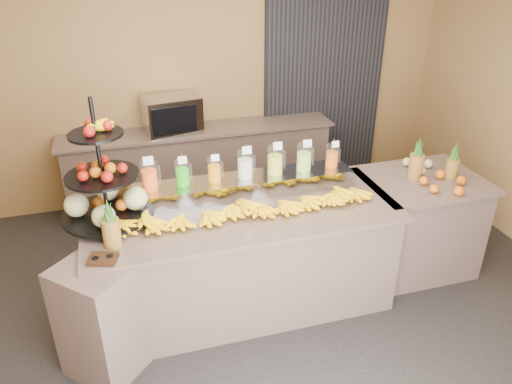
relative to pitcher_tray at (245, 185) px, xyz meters
name	(u,v)px	position (x,y,z in m)	size (l,w,h in m)	color
ground	(254,325)	(-0.09, -0.58, -1.01)	(6.00, 6.00, 0.00)	black
room_envelope	(249,76)	(0.09, 0.21, 0.87)	(6.04, 5.02, 2.82)	olive
buffet_counter	(232,264)	(-0.21, -0.32, -0.54)	(2.75, 1.25, 0.93)	gray
right_counter	(415,223)	(1.61, -0.18, -0.54)	(1.08, 0.88, 0.93)	gray
back_ledge	(200,166)	(-0.09, 1.67, -0.54)	(3.10, 0.55, 0.93)	gray
pitcher_tray	(245,185)	(0.00, 0.00, 0.00)	(1.85, 0.30, 0.15)	gray
juice_pitcher_orange_a	(149,177)	(-0.78, 0.00, 0.18)	(0.13, 0.14, 0.32)	silver
juice_pitcher_green	(183,175)	(-0.52, 0.00, 0.17)	(0.12, 0.12, 0.29)	silver
juice_pitcher_orange_b	(214,171)	(-0.26, 0.00, 0.17)	(0.11, 0.12, 0.27)	silver
juice_pitcher_milk	(245,166)	(0.00, 0.00, 0.18)	(0.13, 0.13, 0.31)	silver
juice_pitcher_lemon	(275,162)	(0.26, 0.00, 0.18)	(0.13, 0.14, 0.32)	silver
juice_pitcher_lime	(304,159)	(0.52, 0.00, 0.18)	(0.13, 0.13, 0.31)	silver
juice_pitcher_orange_c	(332,157)	(0.78, 0.00, 0.16)	(0.11, 0.11, 0.27)	silver
banana_heap	(246,206)	(-0.09, -0.33, -0.01)	(2.12, 0.19, 0.18)	yellow
fruit_stand	(111,191)	(-1.08, -0.13, 0.17)	(0.81, 0.81, 0.97)	black
condiment_caddy	(103,259)	(-1.18, -0.67, -0.06)	(0.19, 0.14, 0.03)	black
pineapple_left_a	(111,229)	(-1.11, -0.51, 0.06)	(0.13, 0.13, 0.37)	brown
pineapple_left_b	(123,187)	(-0.99, 0.11, 0.07)	(0.12, 0.12, 0.39)	brown
right_fruit_pile	(438,175)	(1.68, -0.28, 0.00)	(0.43, 0.41, 0.23)	brown
oven_warmer	(172,114)	(-0.38, 1.67, 0.12)	(0.60, 0.42, 0.40)	gray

